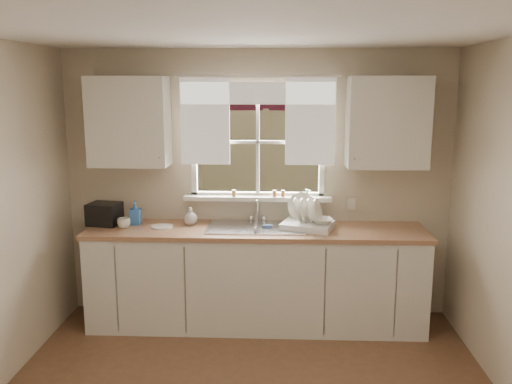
{
  "coord_description": "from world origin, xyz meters",
  "views": [
    {
      "loc": [
        0.2,
        -3.01,
        2.18
      ],
      "look_at": [
        0.0,
        1.65,
        1.25
      ],
      "focal_mm": 38.0,
      "sensor_mm": 36.0,
      "label": 1
    }
  ],
  "objects_px": {
    "dish_rack": "(307,221)",
    "black_appliance": "(105,214)",
    "cup": "(124,223)",
    "soap_bottle_a": "(307,206)"
  },
  "relations": [
    {
      "from": "dish_rack",
      "to": "black_appliance",
      "type": "bearing_deg",
      "value": 178.1
    },
    {
      "from": "cup",
      "to": "black_appliance",
      "type": "height_order",
      "value": "black_appliance"
    },
    {
      "from": "dish_rack",
      "to": "cup",
      "type": "height_order",
      "value": "dish_rack"
    },
    {
      "from": "dish_rack",
      "to": "black_appliance",
      "type": "distance_m",
      "value": 1.86
    },
    {
      "from": "dish_rack",
      "to": "cup",
      "type": "xyz_separation_m",
      "value": [
        -1.64,
        -0.06,
        -0.03
      ]
    },
    {
      "from": "dish_rack",
      "to": "soap_bottle_a",
      "type": "distance_m",
      "value": 0.2
    },
    {
      "from": "soap_bottle_a",
      "to": "cup",
      "type": "relative_size",
      "value": 2.75
    },
    {
      "from": "cup",
      "to": "black_appliance",
      "type": "bearing_deg",
      "value": 163.99
    },
    {
      "from": "dish_rack",
      "to": "soap_bottle_a",
      "type": "xyz_separation_m",
      "value": [
        0.0,
        0.18,
        0.09
      ]
    },
    {
      "from": "soap_bottle_a",
      "to": "black_appliance",
      "type": "xyz_separation_m",
      "value": [
        -1.86,
        -0.12,
        -0.06
      ]
    }
  ]
}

